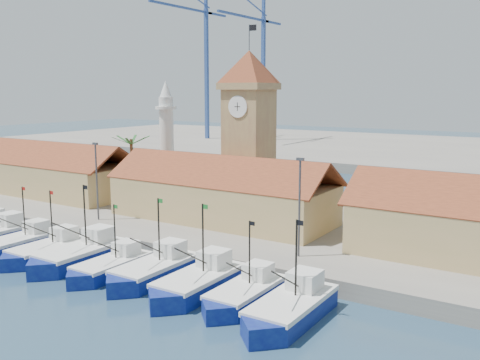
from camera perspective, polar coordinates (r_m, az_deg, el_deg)
The scene contains 19 objects.
ground at distance 48.90m, azimuth -15.61°, elevation -10.41°, with size 400.00×400.00×0.00m, color #1D344F.
quay at distance 66.29m, azimuth 0.02°, elevation -4.13°, with size 140.00×32.00×1.50m, color gray.
terminal at distance 145.29m, azimuth 18.69°, elevation 2.92°, with size 240.00×80.00×2.00m, color gray.
boat_2 at distance 60.24m, azimuth -22.54°, elevation -6.29°, with size 3.36×9.22×6.97m.
boat_3 at distance 56.27m, azimuth -19.99°, elevation -7.21°, with size 3.43×9.40×7.11m.
boat_4 at distance 53.48m, azimuth -16.82°, elevation -7.80°, with size 3.87×10.61×8.03m.
boat_5 at distance 49.86m, azimuth -13.75°, elevation -9.09°, with size 3.24×8.89×6.73m.
boat_6 at distance 47.81m, azimuth -9.29°, elevation -9.64°, with size 3.66×10.02×7.58m.
boat_7 at distance 44.43m, azimuth -4.66°, elevation -11.03°, with size 3.74×10.24×7.75m.
boat_8 at distance 42.27m, azimuth 0.40°, elevation -12.22°, with size 3.31×9.06×6.86m.
boat_9 at distance 39.57m, azimuth 5.28°, elevation -13.69°, with size 3.73×10.21×7.72m.
hall_left at distance 84.48m, azimuth -20.12°, elevation 0.49°, with size 31.20×10.13×7.61m.
hall_center at distance 62.34m, azimuth -1.96°, elevation -1.96°, with size 27.04×10.13×7.61m.
clock_tower at distance 66.26m, azimuth 0.96°, elevation 5.69°, with size 5.80×5.80×22.70m.
minaret at distance 76.90m, azimuth -7.82°, elevation 4.46°, with size 3.00×3.00×16.30m.
palm_tree at distance 79.15m, azimuth -11.46°, elevation 1.96°, with size 5.60×5.03×8.39m.
lamp_posts at distance 55.28m, azimuth -6.27°, elevation -0.86°, with size 80.70×0.25×9.03m.
crane_blue_far at distance 162.98m, azimuth -3.95°, elevation 13.31°, with size 1.00×34.69×45.27m.
crane_blue_near at distance 159.07m, azimuth 2.23°, elevation 12.80°, with size 1.00×33.01×42.43m.
Camera 1 is at (34.79, -30.23, 16.34)m, focal length 40.00 mm.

